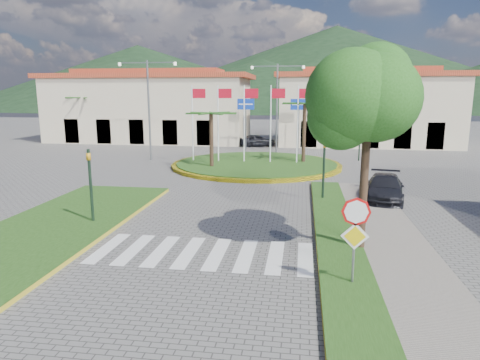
# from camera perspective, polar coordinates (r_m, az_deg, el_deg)

# --- Properties ---
(ground) EXTENTS (160.00, 160.00, 0.00)m
(ground) POSITION_cam_1_polar(r_m,az_deg,el_deg) (11.57, -10.18, -16.66)
(ground) COLOR slate
(ground) RESTS_ON ground
(sidewalk_right) EXTENTS (4.00, 28.00, 0.15)m
(sidewalk_right) POSITION_cam_1_polar(r_m,az_deg,el_deg) (13.07, 19.61, -13.36)
(sidewalk_right) COLOR gray
(sidewalk_right) RESTS_ON ground
(verge_right) EXTENTS (1.60, 28.00, 0.18)m
(verge_right) POSITION_cam_1_polar(r_m,az_deg,el_deg) (12.88, 14.23, -13.34)
(verge_right) COLOR #214614
(verge_right) RESTS_ON ground
(median_left) EXTENTS (5.00, 14.00, 0.18)m
(median_left) POSITION_cam_1_polar(r_m,az_deg,el_deg) (19.25, -23.10, -5.53)
(median_left) COLOR #214614
(median_left) RESTS_ON ground
(crosswalk) EXTENTS (8.00, 3.00, 0.01)m
(crosswalk) POSITION_cam_1_polar(r_m,az_deg,el_deg) (15.06, -5.33, -9.63)
(crosswalk) COLOR silver
(crosswalk) RESTS_ON ground
(roundabout_island) EXTENTS (12.70, 12.70, 6.00)m
(roundabout_island) POSITION_cam_1_polar(r_m,az_deg,el_deg) (32.25, 2.19, 2.13)
(roundabout_island) COLOR yellow
(roundabout_island) RESTS_ON ground
(stop_sign) EXTENTS (0.80, 0.11, 2.65)m
(stop_sign) POSITION_cam_1_polar(r_m,az_deg,el_deg) (12.25, 15.11, -6.16)
(stop_sign) COLOR slate
(stop_sign) RESTS_ON ground
(deciduous_tree) EXTENTS (3.60, 3.60, 6.80)m
(deciduous_tree) POSITION_cam_1_polar(r_m,az_deg,el_deg) (14.79, 16.80, 10.06)
(deciduous_tree) COLOR black
(deciduous_tree) RESTS_ON ground
(traffic_light_left) EXTENTS (0.15, 0.18, 3.20)m
(traffic_light_left) POSITION_cam_1_polar(r_m,az_deg,el_deg) (18.61, -19.34, 0.06)
(traffic_light_left) COLOR black
(traffic_light_left) RESTS_ON ground
(traffic_light_right) EXTENTS (0.15, 0.18, 3.20)m
(traffic_light_right) POSITION_cam_1_polar(r_m,az_deg,el_deg) (21.94, 11.13, 2.16)
(traffic_light_right) COLOR black
(traffic_light_right) RESTS_ON ground
(traffic_light_far) EXTENTS (0.18, 0.15, 3.20)m
(traffic_light_far) POSITION_cam_1_polar(r_m,az_deg,el_deg) (36.10, 15.70, 5.55)
(traffic_light_far) COLOR black
(traffic_light_far) RESTS_ON ground
(direction_sign_west) EXTENTS (1.60, 0.14, 5.20)m
(direction_sign_west) POSITION_cam_1_polar(r_m,az_deg,el_deg) (41.00, 0.77, 8.86)
(direction_sign_west) COLOR slate
(direction_sign_west) RESTS_ON ground
(direction_sign_east) EXTENTS (1.60, 0.14, 5.20)m
(direction_sign_east) POSITION_cam_1_polar(r_m,az_deg,el_deg) (40.65, 7.86, 8.73)
(direction_sign_east) COLOR slate
(direction_sign_east) RESTS_ON ground
(street_lamp_centre) EXTENTS (4.80, 0.16, 8.00)m
(street_lamp_centre) POSITION_cam_1_polar(r_m,az_deg,el_deg) (39.72, 4.95, 10.13)
(street_lamp_centre) COLOR slate
(street_lamp_centre) RESTS_ON ground
(street_lamp_west) EXTENTS (4.80, 0.16, 8.00)m
(street_lamp_west) POSITION_cam_1_polar(r_m,az_deg,el_deg) (35.86, -12.07, 9.78)
(street_lamp_west) COLOR slate
(street_lamp_west) RESTS_ON ground
(building_left) EXTENTS (23.32, 9.54, 8.05)m
(building_left) POSITION_cam_1_polar(r_m,az_deg,el_deg) (50.73, -11.89, 9.55)
(building_left) COLOR beige
(building_left) RESTS_ON ground
(building_right) EXTENTS (19.08, 9.54, 8.05)m
(building_right) POSITION_cam_1_polar(r_m,az_deg,el_deg) (48.12, 16.44, 9.24)
(building_right) COLOR beige
(building_right) RESTS_ON ground
(hill_far_west) EXTENTS (140.00, 140.00, 22.00)m
(hill_far_west) POSITION_cam_1_polar(r_m,az_deg,el_deg) (160.72, -13.34, 13.20)
(hill_far_west) COLOR black
(hill_far_west) RESTS_ON ground
(hill_far_mid) EXTENTS (180.00, 180.00, 30.00)m
(hill_far_mid) POSITION_cam_1_polar(r_m,az_deg,el_deg) (170.30, 12.63, 14.46)
(hill_far_mid) COLOR black
(hill_far_mid) RESTS_ON ground
(hill_near_back) EXTENTS (110.00, 110.00, 16.00)m
(hill_near_back) POSITION_cam_1_polar(r_m,az_deg,el_deg) (140.30, 2.92, 12.55)
(hill_near_back) COLOR black
(hill_near_back) RESTS_ON ground
(white_van) EXTENTS (3.98, 2.09, 1.07)m
(white_van) POSITION_cam_1_polar(r_m,az_deg,el_deg) (46.65, -5.55, 5.44)
(white_van) COLOR silver
(white_van) RESTS_ON ground
(car_dark_a) EXTENTS (3.96, 2.50, 1.26)m
(car_dark_a) POSITION_cam_1_polar(r_m,az_deg,el_deg) (44.45, 2.32, 5.31)
(car_dark_a) COLOR black
(car_dark_a) RESTS_ON ground
(car_dark_b) EXTENTS (4.02, 2.35, 1.25)m
(car_dark_b) POSITION_cam_1_polar(r_m,az_deg,el_deg) (46.38, 11.67, 5.33)
(car_dark_b) COLOR black
(car_dark_b) RESTS_ON ground
(car_side_right) EXTENTS (2.59, 4.73, 1.30)m
(car_side_right) POSITION_cam_1_polar(r_m,az_deg,el_deg) (23.16, 18.73, -1.01)
(car_side_right) COLOR black
(car_side_right) RESTS_ON ground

